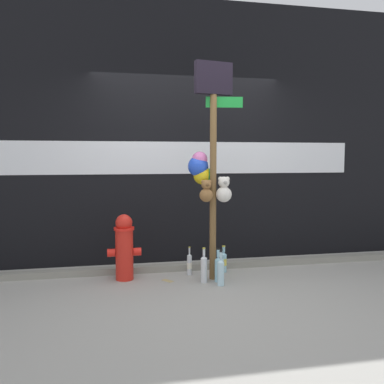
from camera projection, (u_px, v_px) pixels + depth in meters
ground_plane at (208, 290)px, 4.23m from camera, size 14.00×14.00×0.00m
building_wall at (186, 133)px, 5.37m from camera, size 10.00×0.21×3.50m
curb_strip at (193, 266)px, 5.01m from camera, size 8.00×0.12×0.08m
memorial_post at (208, 159)px, 4.53m from camera, size 0.61×0.39×2.49m
fire_hydrant at (124, 247)px, 4.58m from camera, size 0.39×0.24×0.77m
bottle_0 at (189, 264)px, 4.77m from camera, size 0.06×0.06×0.35m
bottle_1 at (204, 268)px, 4.49m from camera, size 0.07×0.07×0.40m
bottle_2 at (221, 266)px, 4.79m from camera, size 0.07×0.07×0.31m
bottle_3 at (218, 268)px, 4.51m from camera, size 0.08×0.08×0.39m
bottle_4 at (224, 261)px, 4.89m from camera, size 0.08×0.08×0.33m
bottle_5 at (221, 272)px, 4.38m from camera, size 0.08×0.08×0.39m
litter_0 at (85, 274)px, 4.81m from camera, size 0.13×0.11×0.01m
litter_1 at (168, 281)px, 4.55m from camera, size 0.14×0.15×0.01m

